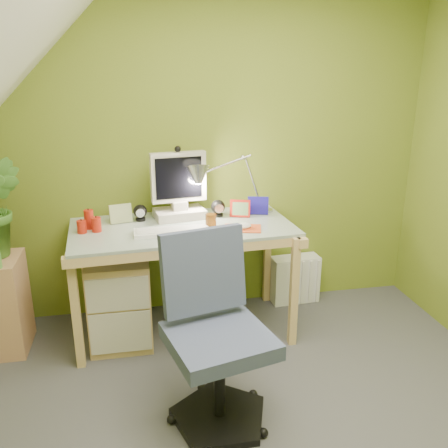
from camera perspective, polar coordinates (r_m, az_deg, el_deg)
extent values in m
cube|color=olive|center=(3.45, -1.87, 8.64)|extent=(3.20, 0.01, 2.40)
cube|color=white|center=(3.02, -6.28, -0.89)|extent=(0.48, 0.16, 0.02)
cube|color=#CF4C20|center=(3.09, 2.25, -0.52)|extent=(0.27, 0.22, 0.01)
ellipsoid|color=white|center=(3.08, 2.26, -0.23)|extent=(0.12, 0.08, 0.04)
cylinder|color=#904E15|center=(3.09, -1.60, 0.36)|extent=(0.08, 0.08, 0.09)
cube|color=red|center=(3.32, 1.94, 1.89)|extent=(0.14, 0.06, 0.12)
cube|color=#1C1593|center=(3.39, 4.11, 2.24)|extent=(0.15, 0.06, 0.13)
cube|color=#ABB97F|center=(3.27, -12.32, 1.24)|extent=(0.15, 0.05, 0.13)
cube|color=tan|center=(3.42, -24.73, -8.76)|extent=(0.24, 0.36, 0.64)
cube|color=white|center=(3.81, 8.51, -6.56)|extent=(0.38, 0.18, 0.37)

